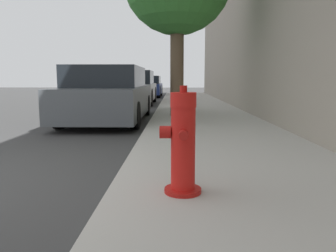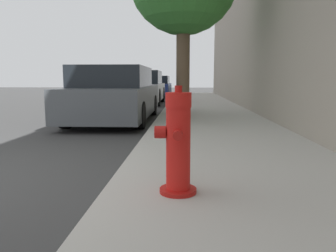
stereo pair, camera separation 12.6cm
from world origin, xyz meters
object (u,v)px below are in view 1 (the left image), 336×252
fire_hydrant (183,145)px  parked_car_far (147,86)px  parked_car_mid (135,88)px  parked_car_near (109,95)px

fire_hydrant → parked_car_far: (-1.80, 17.66, 0.08)m
parked_car_mid → parked_car_far: bearing=89.7°
parked_car_mid → parked_car_far: parked_car_mid is taller
fire_hydrant → parked_car_far: 17.75m
fire_hydrant → parked_car_near: parked_car_near is taller
fire_hydrant → parked_car_far: bearing=95.8°
fire_hydrant → parked_car_near: size_ratio=0.19×
parked_car_near → parked_car_mid: parked_car_mid is taller
fire_hydrant → parked_car_far: size_ratio=0.21×
parked_car_mid → fire_hydrant: bearing=-81.2°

